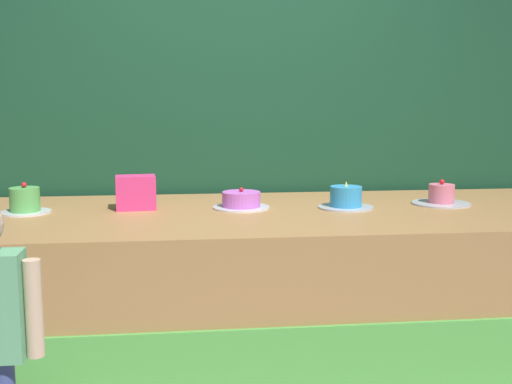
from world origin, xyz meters
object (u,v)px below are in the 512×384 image
object	(u,v)px
pink_box	(136,192)
cake_far_right	(441,197)
cake_center	(241,201)
cake_right	(346,199)
cake_left	(25,202)

from	to	relation	value
pink_box	cake_far_right	size ratio (longest dim) A/B	0.64
cake_center	cake_right	bearing A→B (deg)	-6.06
pink_box	cake_right	size ratio (longest dim) A/B	0.70
cake_center	cake_right	size ratio (longest dim) A/B	1.03
cake_left	cake_far_right	xyz separation A→B (m)	(2.38, 0.01, -0.02)
cake_left	cake_right	xyz separation A→B (m)	(1.79, -0.05, -0.01)
cake_center	cake_right	world-z (taller)	cake_right
cake_center	cake_far_right	bearing A→B (deg)	-0.10
cake_left	cake_center	world-z (taller)	cake_left
cake_right	pink_box	bearing A→B (deg)	174.99
cake_center	cake_right	distance (m)	0.60
cake_center	cake_far_right	distance (m)	1.19
cake_right	cake_far_right	size ratio (longest dim) A/B	0.92
cake_far_right	cake_right	bearing A→B (deg)	-174.14
cake_left	cake_right	world-z (taller)	cake_left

